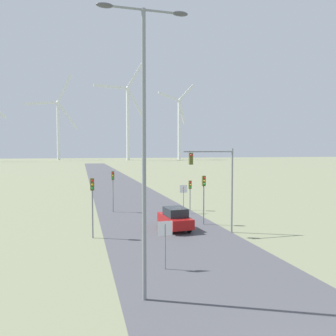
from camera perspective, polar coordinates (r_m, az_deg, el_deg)
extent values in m
cube|color=#47474C|center=(55.49, -8.01, -3.76)|extent=(10.00, 240.00, 0.01)
cylinder|color=gray|center=(13.99, -4.20, 1.85)|extent=(0.18, 0.18, 12.42)
cylinder|color=gray|center=(15.17, -4.30, 25.80)|extent=(3.19, 0.10, 0.10)
ellipsoid|color=#4C4C51|center=(14.98, -10.99, 26.06)|extent=(0.70, 0.32, 0.20)
ellipsoid|color=#4C4C51|center=(15.52, 2.11, 25.27)|extent=(0.70, 0.32, 0.20)
cylinder|color=gray|center=(18.41, -0.49, -13.55)|extent=(0.07, 0.07, 2.49)
cube|color=white|center=(18.14, -0.48, -10.48)|extent=(0.81, 0.01, 0.81)
cube|color=red|center=(18.15, -0.49, -10.47)|extent=(0.76, 0.02, 0.76)
cylinder|color=gray|center=(34.25, 2.71, -5.58)|extent=(0.07, 0.07, 2.78)
cube|color=white|center=(34.08, 2.72, -3.65)|extent=(0.81, 0.01, 0.81)
cube|color=red|center=(34.09, 2.71, -3.65)|extent=(0.76, 0.02, 0.76)
cylinder|color=gray|center=(25.11, -13.02, -6.84)|extent=(0.11, 0.11, 4.47)
cube|color=#4C511E|center=(24.87, -13.07, -2.78)|extent=(0.28, 0.24, 0.90)
sphere|color=red|center=(24.71, -13.07, -2.19)|extent=(0.16, 0.16, 0.16)
sphere|color=gold|center=(24.74, -13.06, -2.81)|extent=(0.16, 0.16, 0.16)
sphere|color=green|center=(24.77, -13.05, -3.43)|extent=(0.16, 0.16, 0.16)
cylinder|color=gray|center=(29.12, 6.23, -5.58)|extent=(0.11, 0.11, 4.31)
cube|color=#4C511E|center=(28.92, 6.25, -2.24)|extent=(0.28, 0.24, 0.90)
sphere|color=red|center=(28.77, 6.35, -1.73)|extent=(0.16, 0.16, 0.16)
sphere|color=gold|center=(28.79, 6.35, -2.26)|extent=(0.16, 0.16, 0.16)
sphere|color=green|center=(28.82, 6.34, -2.80)|extent=(0.16, 0.16, 0.16)
cylinder|color=gray|center=(35.33, -9.57, -4.08)|extent=(0.11, 0.11, 4.34)
cube|color=#4C511E|center=(35.16, -9.59, -1.30)|extent=(0.28, 0.24, 0.90)
sphere|color=red|center=(35.01, -9.57, -0.88)|extent=(0.16, 0.16, 0.16)
sphere|color=gold|center=(35.03, -9.57, -1.32)|extent=(0.16, 0.16, 0.16)
sphere|color=green|center=(35.05, -9.57, -1.76)|extent=(0.16, 0.16, 0.16)
cylinder|color=gray|center=(35.92, 3.86, -4.79)|extent=(0.11, 0.11, 3.26)
cube|color=#4C511E|center=(35.78, 3.86, -2.92)|extent=(0.28, 0.24, 0.90)
sphere|color=red|center=(35.62, 3.93, -2.51)|extent=(0.16, 0.16, 0.16)
sphere|color=gold|center=(35.65, 3.93, -2.94)|extent=(0.16, 0.16, 0.16)
sphere|color=green|center=(35.68, 3.93, -3.37)|extent=(0.16, 0.16, 0.16)
cylinder|color=gray|center=(26.44, 11.08, -3.89)|extent=(0.14, 0.14, 6.70)
cylinder|color=gray|center=(25.43, 7.04, 2.88)|extent=(4.05, 0.12, 0.12)
cube|color=#4C511E|center=(24.95, 4.01, 1.63)|extent=(0.28, 0.24, 0.90)
sphere|color=red|center=(24.82, 4.11, 2.24)|extent=(0.18, 0.18, 0.18)
cube|color=maroon|center=(27.44, 1.21, -9.13)|extent=(2.09, 4.22, 0.80)
cube|color=#1E2328|center=(27.15, 1.30, -7.64)|extent=(1.71, 2.21, 0.70)
cylinder|color=black|center=(28.51, -1.13, -9.49)|extent=(0.22, 0.66, 0.66)
cylinder|color=black|center=(28.94, 2.10, -9.30)|extent=(0.22, 0.66, 0.66)
cylinder|color=black|center=(26.11, 0.22, -10.65)|extent=(0.22, 0.66, 0.66)
cylinder|color=black|center=(26.58, 3.72, -10.41)|extent=(0.22, 0.66, 0.66)
cylinder|color=white|center=(251.90, -18.56, 6.08)|extent=(2.20, 2.20, 41.63)
sphere|color=white|center=(253.94, -18.64, 10.78)|extent=(2.60, 2.60, 2.60)
cube|color=white|center=(252.66, -17.06, 8.64)|extent=(14.20, 0.94, 19.19)
cube|color=white|center=(255.52, -17.54, 13.16)|extent=(11.01, 0.84, 20.85)
cube|color=white|center=(254.45, -21.31, 10.48)|extent=(22.24, 1.18, 3.72)
cylinder|color=white|center=(232.54, -7.01, 7.54)|extent=(2.20, 2.20, 50.21)
sphere|color=white|center=(235.88, -7.05, 13.63)|extent=(2.60, 2.60, 2.60)
cube|color=white|center=(239.64, -5.58, 16.00)|extent=(13.18, 2.12, 20.48)
cube|color=white|center=(233.16, -9.99, 13.78)|extent=(22.69, 3.29, 2.13)
cube|color=white|center=(235.73, -5.63, 11.06)|extent=(12.64, 2.05, 20.76)
cylinder|color=white|center=(252.13, 1.96, 6.62)|extent=(2.20, 2.20, 45.03)
sphere|color=white|center=(254.55, 1.97, 11.68)|extent=(2.60, 2.60, 2.60)
cube|color=white|center=(254.53, 2.46, 9.63)|extent=(6.33, 1.77, 17.30)
cube|color=white|center=(258.80, 3.29, 13.03)|extent=(13.36, 3.22, 13.68)
cube|color=white|center=(250.79, 0.10, 12.36)|extent=(17.08, 3.99, 6.14)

